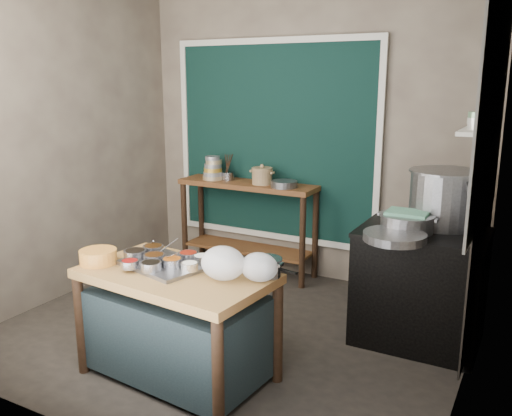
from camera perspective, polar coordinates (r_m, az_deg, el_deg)
The scene contains 30 objects.
floor at distance 4.47m, azimuth -2.77°, elevation -12.85°, with size 3.50×3.00×0.02m, color #29241F.
back_wall at distance 5.38m, azimuth 5.45°, elevation 7.32°, with size 3.50×0.02×2.80m, color gray.
left_wall at distance 5.18m, azimuth -19.98°, elevation 6.34°, with size 0.02×3.00×2.80m, color gray.
right_wall at distance 3.48m, azimuth 22.63°, elevation 3.01°, with size 0.02×3.00×2.80m, color gray.
curtain_panel at distance 5.50m, azimuth 1.90°, elevation 6.98°, with size 2.10×0.02×1.90m, color black.
curtain_frame at distance 5.49m, azimuth 1.85°, elevation 6.97°, with size 2.22×0.03×2.02m, color beige, non-canonical shape.
tile_panel at distance 3.99m, azimuth 23.74°, elevation 10.63°, with size 0.02×1.70×1.70m, color #B2B2AA.
soot_patch at distance 4.28m, azimuth 22.48°, elevation -4.87°, with size 0.01×1.30×1.30m, color black.
wall_shelf at distance 4.31m, azimuth 22.39°, elevation 7.54°, with size 0.22×0.70×0.03m, color beige.
prep_table at distance 3.72m, azimuth -8.27°, elevation -12.09°, with size 1.25×0.72×0.75m, color olive.
back_counter at distance 5.59m, azimuth -0.88°, elevation -2.05°, with size 1.45×0.40×0.95m, color brown.
stove_block at distance 4.32m, azimuth 16.83°, elevation -8.08°, with size 0.90×0.68×0.85m, color black.
stove_top at distance 4.19m, azimuth 17.23°, elevation -2.46°, with size 0.92×0.69×0.03m, color black.
condiment_tray at distance 3.68m, azimuth -9.65°, elevation -5.86°, with size 0.56×0.40×0.02m, color gray.
condiment_bowls at distance 3.67m, azimuth -9.97°, elevation -5.26°, with size 0.59×0.43×0.06m.
yellow_basin at distance 3.83m, azimuth -16.27°, elevation -4.93°, with size 0.25×0.25×0.10m, color gold.
saucepan at distance 3.45m, azimuth 1.06°, elevation -6.22°, with size 0.21×0.21×0.12m, color gray, non-canonical shape.
plastic_bag_a at distance 3.37m, azimuth -3.49°, elevation -5.81°, with size 0.29×0.24×0.21m, color white.
plastic_bag_b at distance 3.35m, azimuth 0.33°, elevation -6.24°, with size 0.24×0.20×0.18m, color white.
bowl_stack at distance 5.64m, azimuth -4.55°, elevation 4.09°, with size 0.22×0.22×0.24m.
utensil_cup at distance 5.61m, azimuth -2.95°, elevation 3.39°, with size 0.14×0.14×0.08m, color gray.
ceramic_crock at distance 5.37m, azimuth 0.64°, elevation 3.30°, with size 0.22×0.22×0.15m, color olive, non-canonical shape.
wide_bowl at distance 5.22m, azimuth 2.97°, elevation 2.53°, with size 0.26×0.26×0.06m, color gray.
stock_pot at distance 4.31m, azimuth 19.18°, elevation 0.98°, with size 0.55×0.55×0.43m, color gray, non-canonical shape.
pot_lid at distance 4.15m, azimuth 21.71°, elevation 0.05°, with size 0.40×0.40×0.02m, color gray.
steamer at distance 4.10m, azimuth 15.59°, elevation -1.52°, with size 0.41×0.41×0.13m, color gray, non-canonical shape.
green_cloth at distance 4.08m, azimuth 15.66°, elevation -0.48°, with size 0.29×0.22×0.02m, color #5EA083.
shallow_pan at distance 3.86m, azimuth 14.38°, elevation -2.95°, with size 0.43×0.43×0.06m, color gray.
shelf_bowl_stack at distance 4.22m, azimuth 22.35°, elevation 8.44°, with size 0.16×0.16×0.12m.
shelf_bowl_green at distance 4.56m, azimuth 22.80°, elevation 8.28°, with size 0.14×0.14×0.05m, color gray.
Camera 1 is at (2.09, -3.42, 1.97)m, focal length 38.00 mm.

